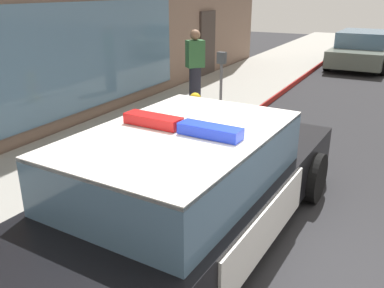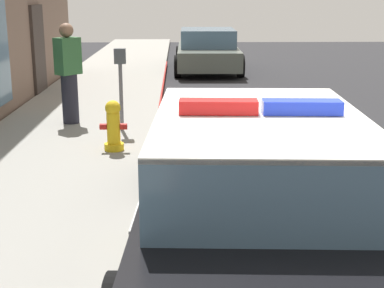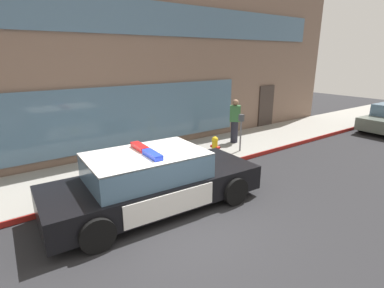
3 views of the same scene
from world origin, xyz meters
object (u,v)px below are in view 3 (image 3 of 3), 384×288
Objects in this scene: parking_meter at (241,126)px; police_cruiser at (153,181)px; fire_hydrant at (215,147)px; pedestrian_on_sidewalk at (235,121)px.

police_cruiser is at bearing -160.21° from parking_meter.
police_cruiser is at bearing -153.77° from fire_hydrant.
pedestrian_on_sidewalk reaches higher than police_cruiser.
fire_hydrant is 0.54× the size of parking_meter.
fire_hydrant is at bearing -21.11° from pedestrian_on_sidewalk.
parking_meter is (4.44, 1.60, 0.40)m from police_cruiser.
pedestrian_on_sidewalk reaches higher than parking_meter.
fire_hydrant is at bearing 179.95° from parking_meter.
pedestrian_on_sidewalk is (1.80, 0.94, 0.51)m from fire_hydrant.
fire_hydrant is (3.24, 1.60, -0.18)m from police_cruiser.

